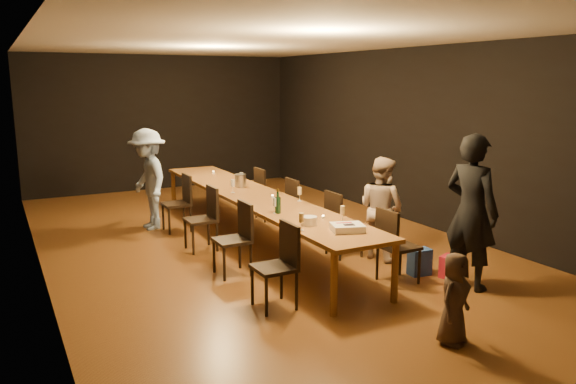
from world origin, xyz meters
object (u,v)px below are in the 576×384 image
chair_right_0 (399,245)px  plate_stack (309,221)px  chair_right_3 (270,194)px  chair_right_1 (344,224)px  chair_right_2 (303,207)px  birthday_cake (347,228)px  ice_bucket (240,180)px  woman_birthday (471,212)px  child (454,298)px  chair_left_0 (274,267)px  chair_left_1 (232,239)px  man_blue (148,179)px  chair_left_3 (176,203)px  chair_left_2 (201,219)px  table (254,197)px  champagne_bottle (278,201)px

chair_right_0 → plate_stack: size_ratio=4.94×
chair_right_3 → chair_right_1: bearing=-0.0°
chair_right_2 → chair_right_0: bearing=-0.0°
birthday_cake → ice_bucket: size_ratio=2.13×
woman_birthday → ice_bucket: woman_birthday is taller
child → chair_right_1: bearing=55.8°
chair_left_0 → chair_left_1: bearing=0.0°
chair_right_2 → plate_stack: bearing=-27.3°
child → ice_bucket: 4.64m
chair_left_0 → ice_bucket: 3.24m
chair_right_1 → man_blue: (-2.05, 2.76, 0.37)m
ice_bucket → chair_right_1: bearing=-67.4°
chair_right_2 → child: chair_right_2 is taller
chair_right_3 → chair_left_0: (-1.70, -3.60, 0.00)m
chair_left_0 → chair_left_3: bearing=0.0°
chair_right_1 → chair_right_0: bearing=-0.0°
plate_stack → ice_bucket: 2.67m
chair_right_2 → chair_right_3: bearing=180.0°
chair_left_0 → ice_bucket: (0.92, 3.08, 0.39)m
chair_left_0 → plate_stack: chair_left_0 is taller
chair_left_2 → child: 4.10m
chair_right_1 → chair_right_3: 2.40m
chair_left_0 → chair_left_3: size_ratio=1.00×
child → table: bearing=71.7°
woman_birthday → child: (-1.22, -1.02, -0.48)m
woman_birthday → chair_right_1: bearing=8.2°
child → chair_right_3: bearing=61.3°
man_blue → ice_bucket: man_blue is taller
chair_left_1 → champagne_bottle: champagne_bottle is taller
chair_left_2 → champagne_bottle: champagne_bottle is taller
chair_right_1 → plate_stack: size_ratio=4.94×
plate_stack → ice_bucket: bearing=84.8°
chair_left_0 → birthday_cake: bearing=-91.4°
man_blue → champagne_bottle: 2.99m
table → chair_left_3: size_ratio=6.45×
table → chair_right_1: bearing=-54.7°
chair_right_0 → ice_bucket: bearing=-165.8°
woman_birthday → child: size_ratio=2.10×
table → plate_stack: bearing=-95.0°
chair_left_3 → woman_birthday: size_ratio=0.50×
woman_birthday → birthday_cake: 1.50m
chair_left_1 → champagne_bottle: size_ratio=2.88×
woman_birthday → child: 1.66m
chair_right_1 → ice_bucket: (-0.78, 1.88, 0.39)m
chair_right_1 → birthday_cake: size_ratio=2.15×
child → plate_stack: size_ratio=4.70×
plate_stack → chair_right_1: bearing=37.5°
chair_right_2 → plate_stack: 2.26m
chair_left_3 → child: bearing=-167.7°
chair_left_2 → ice_bucket: size_ratio=4.58×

